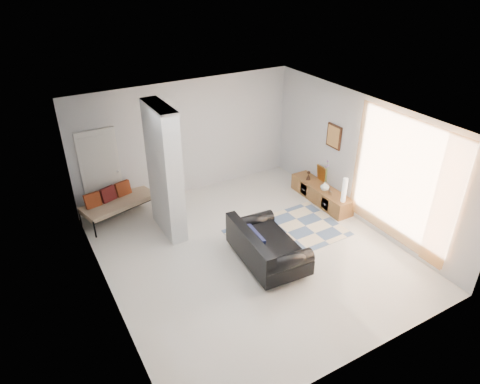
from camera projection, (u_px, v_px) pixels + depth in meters
floor at (251, 252)px, 8.63m from camera, size 6.00×6.00×0.00m
ceiling at (253, 120)px, 7.25m from camera, size 6.00×6.00×0.00m
wall_back at (187, 139)px, 10.21m from camera, size 6.00×0.00×6.00m
wall_front at (368, 288)px, 5.67m from camera, size 6.00×0.00×6.00m
wall_left at (103, 234)px, 6.75m from camera, size 0.00×6.00×6.00m
wall_right at (362, 161)px, 9.13m from camera, size 0.00×6.00×6.00m
partition_column at (165, 172)px, 8.68m from camera, size 0.35×1.20×2.80m
hallway_door at (101, 173)px, 9.46m from camera, size 0.85×0.06×2.04m
curtain at (401, 181)px, 8.20m from camera, size 0.00×2.55×2.55m
wall_art at (334, 136)px, 9.67m from camera, size 0.04×0.45×0.55m
media_console at (321, 194)px, 10.30m from camera, size 0.45×1.83×0.80m
loveseat at (265, 247)px, 8.21m from camera, size 1.13×1.80×0.76m
daybed at (117, 201)px, 9.57m from camera, size 1.74×1.08×0.77m
area_rug at (287, 233)px, 9.23m from camera, size 2.42×1.64×0.01m
cylinder_lamp at (344, 190)px, 9.47m from camera, size 0.11×0.11×0.57m
bronze_figurine at (309, 175)px, 10.47m from camera, size 0.12×0.12×0.23m
vase at (325, 186)px, 10.00m from camera, size 0.21×0.21×0.22m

